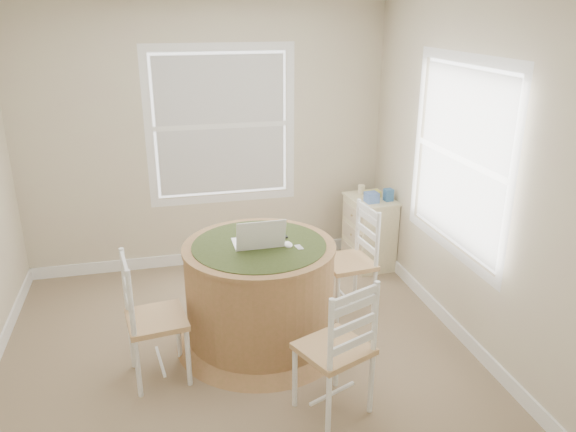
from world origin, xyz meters
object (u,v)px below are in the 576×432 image
object	(u,v)px
round_table	(260,290)
chair_right	(348,262)
chair_left	(156,319)
corner_chest	(369,232)
chair_near	(334,348)
laptop	(258,241)

from	to	relation	value
round_table	chair_right	size ratio (longest dim) A/B	1.42
chair_left	round_table	bearing A→B (deg)	-78.05
round_table	corner_chest	size ratio (longest dim) A/B	1.84
chair_left	chair_right	world-z (taller)	same
round_table	chair_near	xyz separation A→B (m)	(0.31, -0.92, 0.02)
chair_right	laptop	bearing A→B (deg)	-76.53
corner_chest	chair_left	bearing A→B (deg)	-150.73
round_table	laptop	world-z (taller)	laptop
chair_near	chair_right	size ratio (longest dim) A/B	1.00
chair_near	laptop	xyz separation A→B (m)	(-0.31, 0.92, 0.40)
round_table	laptop	xyz separation A→B (m)	(-0.01, -0.00, 0.42)
chair_left	chair_near	distance (m)	1.28
chair_left	chair_near	xyz separation A→B (m)	(1.11, -0.64, 0.00)
round_table	chair_left	size ratio (longest dim) A/B	1.42
round_table	laptop	size ratio (longest dim) A/B	3.65
chair_right	corner_chest	world-z (taller)	chair_right
chair_left	corner_chest	xyz separation A→B (m)	(2.16, 1.43, -0.11)
laptop	corner_chest	xyz separation A→B (m)	(1.37, 1.15, -0.51)
chair_right	corner_chest	bearing A→B (deg)	142.13
chair_near	laptop	world-z (taller)	laptop
chair_left	chair_near	world-z (taller)	same
chair_near	laptop	size ratio (longest dim) A/B	2.56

